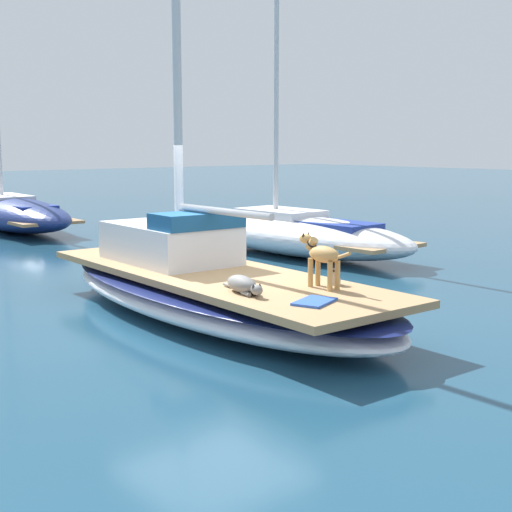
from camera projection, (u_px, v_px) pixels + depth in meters
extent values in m
plane|color=navy|center=(213.00, 315.00, 10.61)|extent=(120.00, 120.00, 0.00)
ellipsoid|color=white|center=(213.00, 297.00, 10.56)|extent=(2.69, 7.26, 0.56)
ellipsoid|color=navy|center=(213.00, 285.00, 10.53)|extent=(2.70, 7.30, 0.08)
cube|color=tan|center=(213.00, 275.00, 10.51)|extent=(2.22, 6.68, 0.10)
cylinder|color=silver|center=(222.00, 211.00, 10.23)|extent=(0.10, 2.20, 0.10)
cube|color=silver|center=(170.00, 243.00, 11.39)|extent=(1.46, 2.24, 0.60)
cube|color=navy|center=(197.00, 220.00, 10.74)|extent=(1.35, 0.74, 0.24)
ellipsoid|color=gray|center=(242.00, 284.00, 8.98)|extent=(0.35, 0.63, 0.22)
ellipsoid|color=gray|center=(257.00, 290.00, 8.67)|extent=(0.16, 0.22, 0.13)
cone|color=#2A2929|center=(260.00, 285.00, 8.68)|extent=(0.05, 0.05, 0.05)
cone|color=#2A2929|center=(253.00, 286.00, 8.64)|extent=(0.05, 0.05, 0.05)
cylinder|color=gray|center=(254.00, 293.00, 8.85)|extent=(0.08, 0.19, 0.06)
cylinder|color=gray|center=(246.00, 294.00, 8.79)|extent=(0.08, 0.19, 0.06)
cylinder|color=gray|center=(227.00, 285.00, 9.33)|extent=(0.07, 0.18, 0.04)
ellipsoid|color=tan|center=(324.00, 254.00, 9.21)|extent=(0.23, 0.53, 0.22)
cylinder|color=tan|center=(310.00, 272.00, 9.35)|extent=(0.07, 0.07, 0.38)
cylinder|color=tan|center=(318.00, 271.00, 9.43)|extent=(0.07, 0.07, 0.38)
cylinder|color=tan|center=(330.00, 276.00, 9.07)|extent=(0.07, 0.07, 0.38)
cylinder|color=tan|center=(337.00, 275.00, 9.15)|extent=(0.07, 0.07, 0.38)
cylinder|color=tan|center=(312.00, 244.00, 9.37)|extent=(0.11, 0.19, 0.19)
ellipsoid|color=tan|center=(306.00, 239.00, 9.46)|extent=(0.14, 0.22, 0.13)
cone|color=#45331C|center=(303.00, 234.00, 9.42)|extent=(0.05, 0.05, 0.06)
cone|color=#45331C|center=(308.00, 234.00, 9.47)|extent=(0.05, 0.05, 0.06)
torus|color=black|center=(312.00, 244.00, 9.37)|extent=(0.14, 0.12, 0.10)
cylinder|color=tan|center=(344.00, 255.00, 8.92)|extent=(0.05, 0.22, 0.12)
cylinder|color=#B7B7BC|center=(335.00, 281.00, 9.52)|extent=(0.16, 0.16, 0.08)
cylinder|color=#B7B7BC|center=(335.00, 275.00, 9.51)|extent=(0.13, 0.13, 0.10)
cylinder|color=black|center=(335.00, 270.00, 9.50)|extent=(0.15, 0.15, 0.03)
cube|color=blue|center=(315.00, 302.00, 8.41)|extent=(0.65, 0.53, 0.03)
ellipsoid|color=white|center=(295.00, 235.00, 16.43)|extent=(2.48, 6.70, 0.91)
cube|color=tan|center=(295.00, 235.00, 16.44)|extent=(2.01, 6.02, 0.08)
cube|color=silver|center=(280.00, 220.00, 16.75)|extent=(1.29, 2.03, 0.52)
cube|color=navy|center=(333.00, 230.00, 15.55)|extent=(1.18, 2.03, 0.36)
cylinder|color=silver|center=(276.00, 92.00, 16.42)|extent=(0.12, 0.12, 6.52)
ellipsoid|color=navy|center=(11.00, 213.00, 21.14)|extent=(2.27, 7.19, 0.98)
cube|color=#A37A51|center=(11.00, 215.00, 21.15)|extent=(1.83, 6.47, 0.08)
cube|color=silver|center=(4.00, 203.00, 21.52)|extent=(1.22, 2.17, 0.52)
cube|color=navy|center=(26.00, 210.00, 20.15)|extent=(1.11, 2.17, 0.36)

